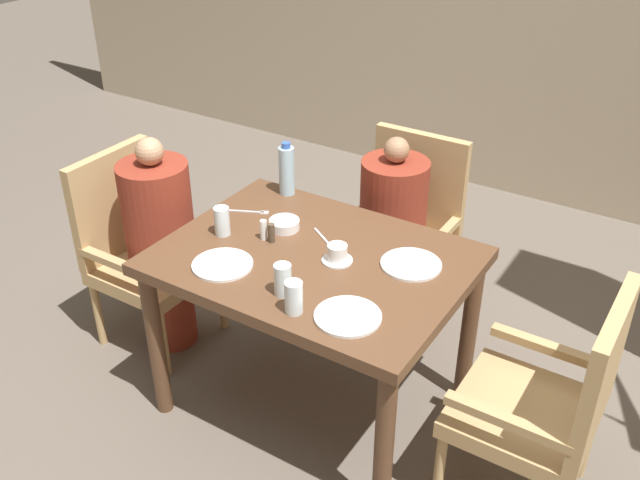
% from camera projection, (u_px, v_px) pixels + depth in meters
% --- Properties ---
extents(ground_plane, '(16.00, 16.00, 0.00)m').
position_uv_depth(ground_plane, '(315.00, 401.00, 3.22)').
color(ground_plane, '#60564C').
extents(dining_table, '(1.20, 0.90, 0.77)m').
position_uv_depth(dining_table, '(314.00, 278.00, 2.88)').
color(dining_table, brown).
rests_on(dining_table, ground_plane).
extents(chair_left_side, '(0.50, 0.49, 0.95)m').
position_uv_depth(chair_left_side, '(140.00, 246.00, 3.42)').
color(chair_left_side, tan).
rests_on(chair_left_side, ground_plane).
extents(diner_in_left_chair, '(0.32, 0.32, 1.09)m').
position_uv_depth(diner_in_left_chair, '(162.00, 244.00, 3.32)').
color(diner_in_left_chair, maroon).
rests_on(diner_in_left_chair, ground_plane).
extents(chair_far_side, '(0.49, 0.50, 0.95)m').
position_uv_depth(chair_far_side, '(405.00, 227.00, 3.57)').
color(chair_far_side, tan).
rests_on(chair_far_side, ground_plane).
extents(diner_in_far_chair, '(0.32, 0.32, 1.03)m').
position_uv_depth(diner_in_far_chair, '(392.00, 234.00, 3.45)').
color(diner_in_far_chair, maroon).
rests_on(diner_in_far_chair, ground_plane).
extents(chair_right_side, '(0.50, 0.49, 0.95)m').
position_uv_depth(chair_right_side, '(551.00, 401.00, 2.51)').
color(chair_right_side, tan).
rests_on(chair_right_side, ground_plane).
extents(plate_main_left, '(0.24, 0.24, 0.01)m').
position_uv_depth(plate_main_left, '(411.00, 264.00, 2.76)').
color(plate_main_left, white).
rests_on(plate_main_left, dining_table).
extents(plate_main_right, '(0.24, 0.24, 0.01)m').
position_uv_depth(plate_main_right, '(348.00, 316.00, 2.47)').
color(plate_main_right, white).
rests_on(plate_main_right, dining_table).
extents(plate_dessert_center, '(0.24, 0.24, 0.01)m').
position_uv_depth(plate_dessert_center, '(223.00, 265.00, 2.75)').
color(plate_dessert_center, white).
rests_on(plate_dessert_center, dining_table).
extents(teacup_with_saucer, '(0.12, 0.12, 0.07)m').
position_uv_depth(teacup_with_saucer, '(337.00, 254.00, 2.77)').
color(teacup_with_saucer, white).
rests_on(teacup_with_saucer, dining_table).
extents(bowl_small, '(0.13, 0.13, 0.04)m').
position_uv_depth(bowl_small, '(284.00, 224.00, 3.00)').
color(bowl_small, white).
rests_on(bowl_small, dining_table).
extents(water_bottle, '(0.07, 0.07, 0.25)m').
position_uv_depth(water_bottle, '(287.00, 170.00, 3.23)').
color(water_bottle, '#A3C6DB').
rests_on(water_bottle, dining_table).
extents(glass_tall_near, '(0.06, 0.06, 0.12)m').
position_uv_depth(glass_tall_near, '(283.00, 280.00, 2.57)').
color(glass_tall_near, silver).
rests_on(glass_tall_near, dining_table).
extents(glass_tall_mid, '(0.06, 0.06, 0.12)m').
position_uv_depth(glass_tall_mid, '(222.00, 221.00, 2.94)').
color(glass_tall_mid, silver).
rests_on(glass_tall_mid, dining_table).
extents(glass_tall_far, '(0.06, 0.06, 0.12)m').
position_uv_depth(glass_tall_far, '(294.00, 297.00, 2.47)').
color(glass_tall_far, silver).
rests_on(glass_tall_far, dining_table).
extents(salt_shaker, '(0.03, 0.03, 0.09)m').
position_uv_depth(salt_shaker, '(263.00, 230.00, 2.91)').
color(salt_shaker, white).
rests_on(salt_shaker, dining_table).
extents(pepper_shaker, '(0.03, 0.03, 0.08)m').
position_uv_depth(pepper_shaker, '(271.00, 233.00, 2.89)').
color(pepper_shaker, '#4C3D2D').
rests_on(pepper_shaker, dining_table).
extents(fork_beside_plate, '(0.19, 0.10, 0.00)m').
position_uv_depth(fork_beside_plate, '(251.00, 212.00, 3.13)').
color(fork_beside_plate, silver).
rests_on(fork_beside_plate, dining_table).
extents(knife_beside_plate, '(0.18, 0.13, 0.00)m').
position_uv_depth(knife_beside_plate, '(327.00, 241.00, 2.91)').
color(knife_beside_plate, silver).
rests_on(knife_beside_plate, dining_table).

